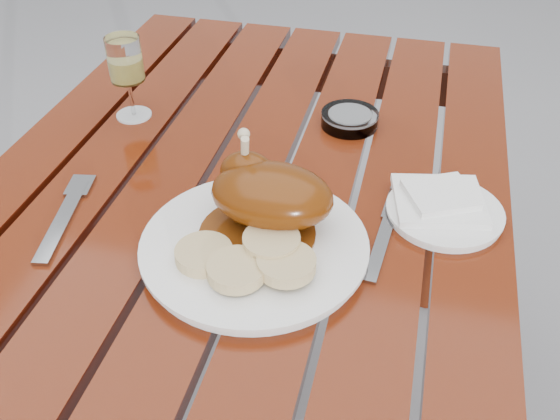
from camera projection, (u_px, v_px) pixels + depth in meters
The scene contains 10 objects.
table at pixel (250, 337), 1.20m from camera, with size 0.80×1.20×0.75m, color maroon.
dinner_plate at pixel (254, 247), 0.82m from camera, with size 0.30×0.30×0.02m, color white.
roast_duck at pixel (268, 194), 0.82m from camera, with size 0.17×0.16×0.12m.
bread_dumplings at pixel (249, 257), 0.77m from camera, with size 0.18×0.12×0.03m.
wine_glass at pixel (128, 78), 1.07m from camera, with size 0.06×0.06×0.15m, color #D4C860.
side_plate at pixel (444, 213), 0.89m from camera, with size 0.17×0.17×0.01m, color white.
napkin at pixel (439, 201), 0.89m from camera, with size 0.13×0.12×0.01m, color white.
ashtray at pixel (350, 119), 1.08m from camera, with size 0.10×0.10×0.02m, color #B2B7BC.
fork at pixel (63, 220), 0.88m from camera, with size 0.02×0.18×0.01m, color gray.
knife at pixel (383, 237), 0.85m from camera, with size 0.02×0.18×0.01m, color gray.
Camera 1 is at (0.24, -0.75, 1.31)m, focal length 40.00 mm.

